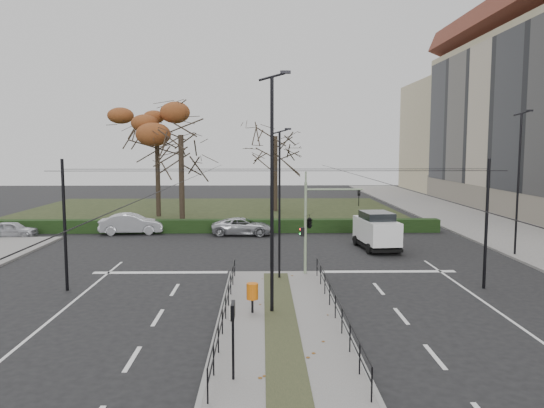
{
  "coord_description": "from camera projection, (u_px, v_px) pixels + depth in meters",
  "views": [
    {
      "loc": [
        -0.69,
        -21.83,
        6.49
      ],
      "look_at": [
        -0.13,
        7.61,
        3.36
      ],
      "focal_mm": 35.0,
      "sensor_mm": 36.0,
      "label": 1
    }
  ],
  "objects": [
    {
      "name": "traffic_light",
      "position": [
        311.0,
        221.0,
        26.61
      ],
      "size": [
        3.15,
        1.79,
        4.63
      ],
      "color": "gray",
      "rests_on": "median_island"
    },
    {
      "name": "parked_car_fourth",
      "position": [
        243.0,
        226.0,
        39.56
      ],
      "size": [
        4.72,
        2.39,
        1.28
      ],
      "primitive_type": "imported",
      "rotation": [
        0.0,
        0.0,
        1.51
      ],
      "color": "#ABACB3",
      "rests_on": "ground"
    },
    {
      "name": "parked_car_first",
      "position": [
        12.0,
        229.0,
        38.37
      ],
      "size": [
        3.58,
        1.56,
        1.2
      ],
      "primitive_type": "imported",
      "rotation": [
        0.0,
        0.0,
        1.61
      ],
      "color": "#ABACB3",
      "rests_on": "ground"
    },
    {
      "name": "rust_tree",
      "position": [
        156.0,
        117.0,
        48.76
      ],
      "size": [
        8.96,
        8.96,
        12.09
      ],
      "color": "black",
      "rests_on": "park"
    },
    {
      "name": "hedge",
      "position": [
        193.0,
        226.0,
        40.73
      ],
      "size": [
        38.0,
        1.0,
        1.0
      ],
      "primitive_type": "cube",
      "color": "black",
      "rests_on": "ground"
    },
    {
      "name": "median_island",
      "position": [
        280.0,
        319.0,
        19.91
      ],
      "size": [
        4.4,
        15.0,
        0.14
      ],
      "primitive_type": "cube",
      "color": "#625F5D",
      "rests_on": "ground"
    },
    {
      "name": "sidewalk_east",
      "position": [
        484.0,
        224.0,
        44.61
      ],
      "size": [
        8.0,
        90.0,
        0.14
      ],
      "primitive_type": "cube",
      "color": "#625F5D",
      "rests_on": "ground"
    },
    {
      "name": "info_panel",
      "position": [
        233.0,
        319.0,
        14.42
      ],
      "size": [
        0.12,
        0.56,
        2.16
      ],
      "color": "black",
      "rests_on": "median_island"
    },
    {
      "name": "streetlamp_median_far",
      "position": [
        280.0,
        203.0,
        25.58
      ],
      "size": [
        0.61,
        0.12,
        7.29
      ],
      "color": "black",
      "rests_on": "median_island"
    },
    {
      "name": "bare_tree_center",
      "position": [
        275.0,
        142.0,
        53.14
      ],
      "size": [
        6.99,
        6.99,
        10.05
      ],
      "color": "black",
      "rests_on": "park"
    },
    {
      "name": "ground",
      "position": [
        278.0,
        302.0,
        22.4
      ],
      "size": [
        140.0,
        140.0,
        0.0
      ],
      "primitive_type": "plane",
      "color": "black",
      "rests_on": "ground"
    },
    {
      "name": "median_railing",
      "position": [
        281.0,
        297.0,
        19.71
      ],
      "size": [
        4.14,
        13.24,
        0.92
      ],
      "color": "black",
      "rests_on": "median_island"
    },
    {
      "name": "catenary",
      "position": [
        277.0,
        217.0,
        23.65
      ],
      "size": [
        20.0,
        34.0,
        6.0
      ],
      "color": "black",
      "rests_on": "ground"
    },
    {
      "name": "white_van",
      "position": [
        376.0,
        230.0,
        33.9
      ],
      "size": [
        2.45,
        4.7,
        2.42
      ],
      "color": "white",
      "rests_on": "ground"
    },
    {
      "name": "streetlamp_median_near",
      "position": [
        272.0,
        192.0,
        20.17
      ],
      "size": [
        0.77,
        0.16,
        9.21
      ],
      "color": "black",
      "rests_on": "median_island"
    },
    {
      "name": "bare_tree_near",
      "position": [
        181.0,
        142.0,
        42.66
      ],
      "size": [
        5.72,
        5.72,
        9.87
      ],
      "color": "black",
      "rests_on": "park"
    },
    {
      "name": "park",
      "position": [
        210.0,
        211.0,
        54.1
      ],
      "size": [
        38.0,
        26.0,
        0.1
      ],
      "primitive_type": "cube",
      "color": "black",
      "rests_on": "ground"
    },
    {
      "name": "parked_car_second",
      "position": [
        132.0,
        224.0,
        40.02
      ],
      "size": [
        4.85,
        2.14,
        1.55
      ],
      "primitive_type": "imported",
      "rotation": [
        0.0,
        0.0,
        1.68
      ],
      "color": "#ABACB3",
      "rests_on": "ground"
    },
    {
      "name": "streetlamp_sidewalk",
      "position": [
        519.0,
        182.0,
        31.35
      ],
      "size": [
        0.72,
        0.15,
        8.57
      ],
      "color": "black",
      "rests_on": "sidewalk_east"
    },
    {
      "name": "litter_bin",
      "position": [
        252.0,
        292.0,
        20.4
      ],
      "size": [
        0.45,
        0.45,
        1.16
      ],
      "color": "black",
      "rests_on": "median_island"
    }
  ]
}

